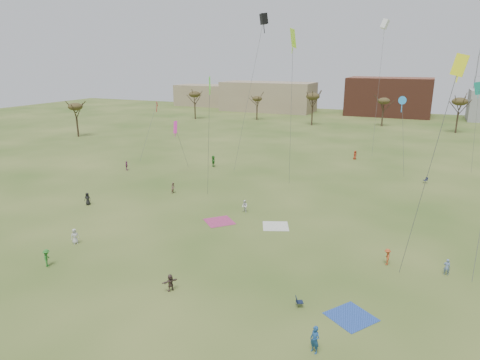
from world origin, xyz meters
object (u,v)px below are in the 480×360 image
at_px(flyer_near_left, 75,236).
at_px(camp_chair_center, 299,304).
at_px(camp_chair_right, 425,181).
at_px(flyer_near_center, 47,258).
at_px(flyer_near_right, 315,340).

xyz_separation_m(flyer_near_left, camp_chair_center, (23.46, -1.73, -0.52)).
distance_m(flyer_near_left, camp_chair_right, 48.68).
relative_size(flyer_near_left, camp_chair_right, 1.79).
xyz_separation_m(flyer_near_left, flyer_near_center, (1.32, -4.59, 0.02)).
xyz_separation_m(camp_chair_center, camp_chair_right, (7.88, 38.98, 0.00)).
distance_m(flyer_near_center, camp_chair_right, 51.50).
relative_size(flyer_near_left, flyer_near_center, 0.98).
bearing_deg(flyer_near_right, flyer_near_center, -156.59).
bearing_deg(camp_chair_center, flyer_near_right, 178.45).
height_order(flyer_near_left, flyer_near_right, flyer_near_right).
height_order(flyer_near_left, flyer_near_center, flyer_near_center).
bearing_deg(flyer_near_center, flyer_near_left, -20.08).
distance_m(flyer_near_center, flyer_near_right, 24.46).
xyz_separation_m(flyer_near_center, camp_chair_center, (22.14, 2.86, -0.53)).
distance_m(flyer_near_right, camp_chair_right, 43.80).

